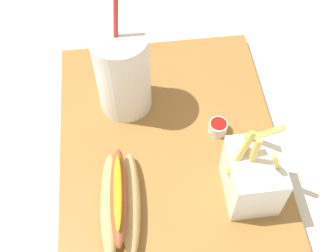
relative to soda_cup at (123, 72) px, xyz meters
name	(u,v)px	position (x,y,z in m)	size (l,w,h in m)	color
ground_plane	(168,146)	(-0.08, -0.06, -0.11)	(2.40, 2.40, 0.02)	silver
food_tray	(168,139)	(-0.08, -0.06, -0.09)	(0.43, 0.35, 0.02)	olive
soda_cup	(123,72)	(0.00, 0.00, 0.00)	(0.09, 0.09, 0.22)	white
fries_basket	(252,176)	(-0.19, -0.17, -0.03)	(0.09, 0.08, 0.15)	white
hot_dog_1	(120,201)	(-0.20, 0.02, -0.06)	(0.17, 0.07, 0.06)	tan
ketchup_cup_1	(219,129)	(-0.08, -0.15, -0.07)	(0.03, 0.03, 0.02)	white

